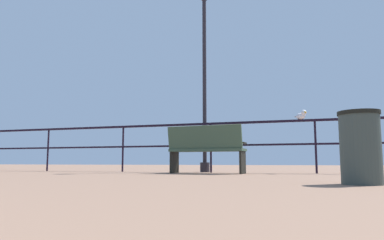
{
  "coord_description": "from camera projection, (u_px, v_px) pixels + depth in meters",
  "views": [
    {
      "loc": [
        2.11,
        2.27,
        0.23
      ],
      "look_at": [
        -0.28,
        9.43,
        1.12
      ],
      "focal_mm": 33.43,
      "sensor_mm": 36.0,
      "label": 1
    }
  ],
  "objects": [
    {
      "name": "bench_near_left",
      "position": [
        206.0,
        147.0,
        7.18
      ],
      "size": [
        1.57,
        0.66,
        0.95
      ],
      "color": "#364D3A",
      "rests_on": "ground_plane"
    },
    {
      "name": "seagull_on_rail",
      "position": [
        301.0,
        115.0,
        7.37
      ],
      "size": [
        0.27,
        0.35,
        0.18
      ],
      "color": "white",
      "rests_on": "pier_railing"
    },
    {
      "name": "lamppost_center",
      "position": [
        204.0,
        45.0,
        8.53
      ],
      "size": [
        0.34,
        0.34,
        4.64
      ],
      "color": "black",
      "rests_on": "ground_plane"
    },
    {
      "name": "trash_bin",
      "position": [
        360.0,
        147.0,
        3.67
      ],
      "size": [
        0.42,
        0.42,
        0.75
      ],
      "color": "#35403A",
      "rests_on": "ground_plane"
    },
    {
      "name": "pier_railing",
      "position": [
        211.0,
        135.0,
        7.95
      ],
      "size": [
        22.06,
        0.05,
        1.1
      ],
      "color": "black",
      "rests_on": "ground_plane"
    }
  ]
}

